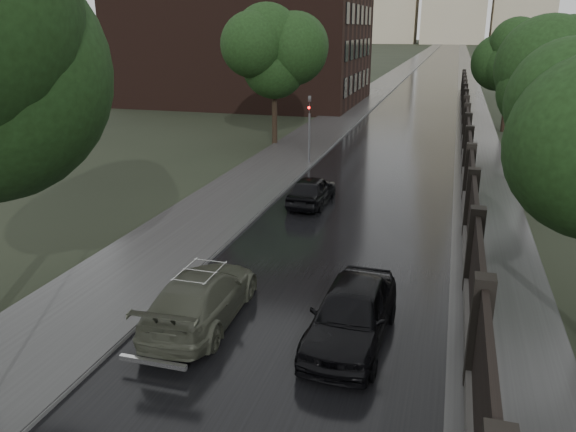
{
  "coord_description": "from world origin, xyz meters",
  "views": [
    {
      "loc": [
        3.6,
        -6.57,
        7.68
      ],
      "look_at": [
        -1.54,
        11.1,
        1.5
      ],
      "focal_mm": 35.0,
      "sensor_mm": 36.0,
      "label": 1
    }
  ],
  "objects_px": {
    "hatchback_left": "(312,190)",
    "car_right_near": "(351,314)",
    "tree_left_far": "(274,67)",
    "traffic_light": "(309,124)",
    "volga_sedan": "(201,297)",
    "tree_right_c": "(510,66)",
    "tree_right_b": "(542,90)"
  },
  "relations": [
    {
      "from": "tree_right_b",
      "to": "volga_sedan",
      "type": "distance_m",
      "value": 19.33
    },
    {
      "from": "tree_right_c",
      "to": "volga_sedan",
      "type": "height_order",
      "value": "tree_right_c"
    },
    {
      "from": "tree_right_b",
      "to": "volga_sedan",
      "type": "height_order",
      "value": "tree_right_b"
    },
    {
      "from": "tree_left_far",
      "to": "car_right_near",
      "type": "distance_m",
      "value": 26.15
    },
    {
      "from": "tree_right_c",
      "to": "car_right_near",
      "type": "relative_size",
      "value": 1.5
    },
    {
      "from": "tree_right_b",
      "to": "tree_right_c",
      "type": "xyz_separation_m",
      "value": [
        0.0,
        18.0,
        0.0
      ]
    },
    {
      "from": "tree_right_c",
      "to": "car_right_near",
      "type": "distance_m",
      "value": 34.68
    },
    {
      "from": "tree_left_far",
      "to": "tree_right_c",
      "type": "distance_m",
      "value": 18.45
    },
    {
      "from": "tree_right_c",
      "to": "volga_sedan",
      "type": "xyz_separation_m",
      "value": [
        -10.03,
        -33.98,
        -4.23
      ]
    },
    {
      "from": "tree_left_far",
      "to": "tree_right_c",
      "type": "bearing_deg",
      "value": 32.83
    },
    {
      "from": "tree_left_far",
      "to": "tree_right_b",
      "type": "relative_size",
      "value": 1.05
    },
    {
      "from": "volga_sedan",
      "to": "hatchback_left",
      "type": "xyz_separation_m",
      "value": [
        0.3,
        11.31,
        -0.05
      ]
    },
    {
      "from": "traffic_light",
      "to": "car_right_near",
      "type": "bearing_deg",
      "value": -72.67
    },
    {
      "from": "volga_sedan",
      "to": "car_right_near",
      "type": "xyz_separation_m",
      "value": [
        4.13,
        0.06,
        0.07
      ]
    },
    {
      "from": "traffic_light",
      "to": "tree_right_c",
      "type": "bearing_deg",
      "value": 51.82
    },
    {
      "from": "tree_right_c",
      "to": "traffic_light",
      "type": "bearing_deg",
      "value": -128.18
    },
    {
      "from": "tree_right_c",
      "to": "car_right_near",
      "type": "bearing_deg",
      "value": -99.87
    },
    {
      "from": "hatchback_left",
      "to": "volga_sedan",
      "type": "bearing_deg",
      "value": 90.01
    },
    {
      "from": "tree_right_b",
      "to": "hatchback_left",
      "type": "height_order",
      "value": "tree_right_b"
    },
    {
      "from": "traffic_light",
      "to": "volga_sedan",
      "type": "distance_m",
      "value": 19.13
    },
    {
      "from": "hatchback_left",
      "to": "car_right_near",
      "type": "distance_m",
      "value": 11.88
    },
    {
      "from": "tree_right_b",
      "to": "volga_sedan",
      "type": "xyz_separation_m",
      "value": [
        -10.03,
        -15.98,
        -4.23
      ]
    },
    {
      "from": "volga_sedan",
      "to": "hatchback_left",
      "type": "distance_m",
      "value": 11.31
    },
    {
      "from": "tree_left_far",
      "to": "tree_right_b",
      "type": "distance_m",
      "value": 17.45
    },
    {
      "from": "tree_right_c",
      "to": "car_right_near",
      "type": "xyz_separation_m",
      "value": [
        -5.9,
        -33.92,
        -4.16
      ]
    },
    {
      "from": "hatchback_left",
      "to": "car_right_near",
      "type": "height_order",
      "value": "car_right_near"
    },
    {
      "from": "tree_right_c",
      "to": "hatchback_left",
      "type": "distance_m",
      "value": 25.04
    },
    {
      "from": "car_right_near",
      "to": "tree_left_far",
      "type": "bearing_deg",
      "value": 114.38
    },
    {
      "from": "traffic_light",
      "to": "hatchback_left",
      "type": "height_order",
      "value": "traffic_light"
    },
    {
      "from": "tree_right_b",
      "to": "traffic_light",
      "type": "relative_size",
      "value": 1.75
    },
    {
      "from": "tree_left_far",
      "to": "traffic_light",
      "type": "bearing_deg",
      "value": -53.53
    },
    {
      "from": "tree_left_far",
      "to": "car_right_near",
      "type": "relative_size",
      "value": 1.58
    }
  ]
}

